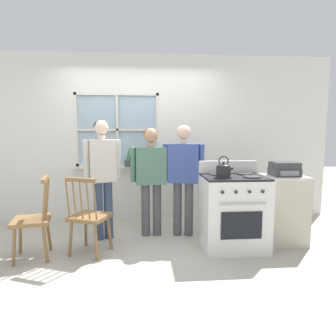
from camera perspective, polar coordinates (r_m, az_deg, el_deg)
ground_plane at (r=3.88m, az=-5.36°, el=-15.37°), size 16.00×16.00×0.00m
wall_back at (r=4.98m, az=-5.09°, el=5.47°), size 6.40×0.16×2.70m
chair_by_window at (r=3.85m, az=-24.29°, el=-9.13°), size 0.47×0.49×0.95m
chair_near_wall at (r=3.75m, az=-14.81°, el=-9.12°), size 0.54×0.53×0.95m
person_elderly_left at (r=4.11m, az=-12.39°, el=-0.25°), size 0.51×0.31×1.62m
person_teen_center at (r=4.17m, az=-3.25°, el=-0.67°), size 0.58×0.23×1.52m
person_adult_right at (r=4.17m, az=2.95°, el=-0.40°), size 0.58×0.29×1.55m
stove at (r=3.89m, az=12.33°, el=-8.08°), size 0.78×0.68×1.08m
kettle at (r=3.61m, az=10.52°, el=-0.28°), size 0.21×0.17×0.25m
potted_plant at (r=4.92m, az=-7.36°, el=1.47°), size 0.17×0.17×0.34m
side_counter at (r=4.27m, az=20.84°, el=-7.32°), size 0.55×0.50×0.90m
stereo at (r=4.15m, az=21.30°, el=-0.19°), size 0.34×0.29×0.18m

